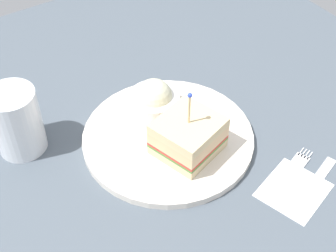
{
  "coord_description": "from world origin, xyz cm",
  "views": [
    {
      "loc": [
        -29.94,
        -45.12,
        56.86
      ],
      "look_at": [
        0.0,
        0.0,
        3.2
      ],
      "focal_mm": 52.38,
      "sensor_mm": 36.0,
      "label": 1
    }
  ],
  "objects_px": {
    "plate": "(168,138)",
    "sandwich_half_center": "(188,136)",
    "knife": "(316,181)",
    "napkin": "(294,190)",
    "fork": "(295,167)",
    "drink_glass": "(17,123)",
    "coleslaw_bowl": "(154,100)"
  },
  "relations": [
    {
      "from": "plate",
      "to": "sandwich_half_center",
      "type": "relative_size",
      "value": 2.39
    },
    {
      "from": "sandwich_half_center",
      "to": "knife",
      "type": "height_order",
      "value": "sandwich_half_center"
    },
    {
      "from": "plate",
      "to": "napkin",
      "type": "bearing_deg",
      "value": -62.44
    },
    {
      "from": "plate",
      "to": "napkin",
      "type": "relative_size",
      "value": 2.92
    },
    {
      "from": "fork",
      "to": "napkin",
      "type": "bearing_deg",
      "value": -135.67
    },
    {
      "from": "napkin",
      "to": "knife",
      "type": "height_order",
      "value": "knife"
    },
    {
      "from": "sandwich_half_center",
      "to": "fork",
      "type": "distance_m",
      "value": 0.17
    },
    {
      "from": "drink_glass",
      "to": "knife",
      "type": "distance_m",
      "value": 0.46
    },
    {
      "from": "napkin",
      "to": "plate",
      "type": "bearing_deg",
      "value": 117.56
    },
    {
      "from": "napkin",
      "to": "drink_glass",
      "type": "bearing_deg",
      "value": 134.25
    },
    {
      "from": "drink_glass",
      "to": "fork",
      "type": "height_order",
      "value": "drink_glass"
    },
    {
      "from": "plate",
      "to": "drink_glass",
      "type": "height_order",
      "value": "drink_glass"
    },
    {
      "from": "fork",
      "to": "knife",
      "type": "bearing_deg",
      "value": -78.97
    },
    {
      "from": "knife",
      "to": "drink_glass",
      "type": "bearing_deg",
      "value": 137.11
    },
    {
      "from": "plate",
      "to": "sandwich_half_center",
      "type": "height_order",
      "value": "sandwich_half_center"
    },
    {
      "from": "fork",
      "to": "knife",
      "type": "distance_m",
      "value": 0.04
    },
    {
      "from": "fork",
      "to": "coleslaw_bowl",
      "type": "bearing_deg",
      "value": 118.14
    },
    {
      "from": "napkin",
      "to": "fork",
      "type": "bearing_deg",
      "value": 44.33
    },
    {
      "from": "fork",
      "to": "knife",
      "type": "height_order",
      "value": "same"
    },
    {
      "from": "sandwich_half_center",
      "to": "knife",
      "type": "distance_m",
      "value": 0.2
    },
    {
      "from": "sandwich_half_center",
      "to": "fork",
      "type": "height_order",
      "value": "sandwich_half_center"
    },
    {
      "from": "drink_glass",
      "to": "coleslaw_bowl",
      "type": "bearing_deg",
      "value": -14.95
    },
    {
      "from": "drink_glass",
      "to": "napkin",
      "type": "distance_m",
      "value": 0.42
    },
    {
      "from": "napkin",
      "to": "knife",
      "type": "bearing_deg",
      "value": -10.15
    },
    {
      "from": "sandwich_half_center",
      "to": "napkin",
      "type": "xyz_separation_m",
      "value": [
        0.09,
        -0.14,
        -0.04
      ]
    },
    {
      "from": "plate",
      "to": "knife",
      "type": "relative_size",
      "value": 2.15
    },
    {
      "from": "plate",
      "to": "drink_glass",
      "type": "distance_m",
      "value": 0.23
    },
    {
      "from": "sandwich_half_center",
      "to": "knife",
      "type": "relative_size",
      "value": 0.9
    },
    {
      "from": "drink_glass",
      "to": "knife",
      "type": "xyz_separation_m",
      "value": [
        0.33,
        -0.31,
        -0.05
      ]
    },
    {
      "from": "coleslaw_bowl",
      "to": "plate",
      "type": "bearing_deg",
      "value": -101.82
    },
    {
      "from": "coleslaw_bowl",
      "to": "sandwich_half_center",
      "type": "bearing_deg",
      "value": -92.46
    },
    {
      "from": "coleslaw_bowl",
      "to": "fork",
      "type": "height_order",
      "value": "coleslaw_bowl"
    }
  ]
}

